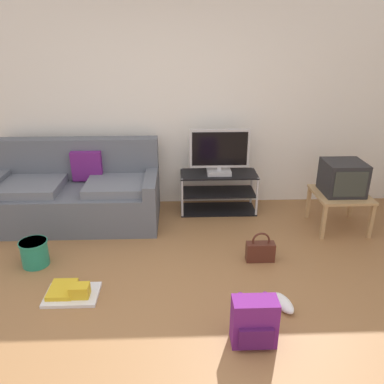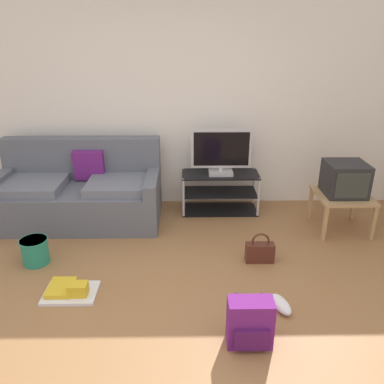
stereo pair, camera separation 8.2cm
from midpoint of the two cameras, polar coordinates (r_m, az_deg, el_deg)
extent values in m
cube|color=olive|center=(3.23, -3.41, -18.94)|extent=(9.00, 9.80, 0.02)
cube|color=silver|center=(4.94, -3.24, 13.36)|extent=(9.00, 0.10, 2.70)
cube|color=#565B66|center=(4.82, -16.98, -1.90)|extent=(1.92, 0.89, 0.44)
cube|color=#565B66|center=(4.97, -16.65, 4.75)|extent=(1.92, 0.20, 0.51)
cube|color=#565B66|center=(4.55, -6.55, 1.64)|extent=(0.14, 0.89, 0.16)
cube|color=slate|center=(4.83, -23.55, 0.72)|extent=(0.77, 0.63, 0.10)
cube|color=slate|center=(4.55, -11.12, 0.95)|extent=(0.77, 0.63, 0.10)
cube|color=#661E70|center=(4.85, -15.67, 3.75)|extent=(0.36, 0.14, 0.37)
cube|color=black|center=(4.83, 3.47, 2.67)|extent=(0.95, 0.41, 0.02)
cube|color=black|center=(4.92, 3.40, 0.00)|extent=(0.91, 0.40, 0.02)
cube|color=black|center=(5.01, 3.34, -2.57)|extent=(0.95, 0.41, 0.02)
cylinder|color=#B7B7BC|center=(4.72, -1.96, -0.97)|extent=(0.03, 0.03, 0.50)
cylinder|color=#B7B7BC|center=(4.81, 9.09, -0.80)|extent=(0.03, 0.03, 0.50)
cylinder|color=#B7B7BC|center=(5.07, -1.98, 0.75)|extent=(0.03, 0.03, 0.50)
cylinder|color=#B7B7BC|center=(5.16, 8.31, 0.88)|extent=(0.03, 0.03, 0.50)
cube|color=#B2B2B7|center=(4.80, 3.50, 2.97)|extent=(0.29, 0.22, 0.05)
cube|color=#B2B2B7|center=(4.79, 3.51, 3.48)|extent=(0.05, 0.04, 0.04)
cube|color=#B2B2B7|center=(4.71, 3.59, 6.43)|extent=(0.73, 0.04, 0.47)
cube|color=black|center=(4.69, 3.61, 6.35)|extent=(0.67, 0.01, 0.41)
cube|color=tan|center=(4.71, 20.63, -0.34)|extent=(0.59, 0.59, 0.03)
cube|color=tan|center=(4.47, 18.33, -4.27)|extent=(0.04, 0.04, 0.40)
cube|color=tan|center=(4.68, 24.47, -3.99)|extent=(0.04, 0.04, 0.40)
cube|color=tan|center=(4.93, 16.32, -1.52)|extent=(0.04, 0.04, 0.40)
cube|color=tan|center=(5.12, 21.99, -1.38)|extent=(0.04, 0.04, 0.40)
cube|color=#232326|center=(4.66, 20.87, 2.02)|extent=(0.44, 0.42, 0.37)
cube|color=#333833|center=(4.48, 21.86, 1.06)|extent=(0.36, 0.01, 0.29)
cube|color=#661E70|center=(2.98, 8.33, -18.36)|extent=(0.33, 0.17, 0.38)
cube|color=#4C1654|center=(2.95, 8.60, -20.61)|extent=(0.25, 0.04, 0.17)
cylinder|color=#4C1654|center=(3.03, 6.21, -16.92)|extent=(0.04, 0.04, 0.30)
cylinder|color=#4C1654|center=(3.06, 9.76, -16.71)|extent=(0.04, 0.04, 0.30)
cube|color=#4C2319|center=(3.96, 9.44, -8.69)|extent=(0.28, 0.11, 0.20)
torus|color=#4C2319|center=(3.90, 9.56, -7.08)|extent=(0.18, 0.02, 0.18)
cylinder|color=#238466|center=(4.14, -22.72, -8.31)|extent=(0.26, 0.26, 0.26)
cylinder|color=#238466|center=(4.08, -22.97, -6.86)|extent=(0.27, 0.27, 0.02)
ellipsoid|color=white|center=(3.37, 8.99, -15.95)|extent=(0.20, 0.29, 0.09)
ellipsoid|color=white|center=(3.42, 12.61, -15.69)|extent=(0.19, 0.29, 0.09)
cube|color=silver|center=(3.64, -17.88, -14.23)|extent=(0.46, 0.33, 0.03)
cube|color=gold|center=(3.55, -16.87, -13.76)|extent=(0.16, 0.12, 0.11)
cube|color=gold|center=(3.67, -19.23, -13.41)|extent=(0.22, 0.28, 0.04)
camera|label=1|loc=(0.04, -90.60, -0.25)|focal=36.17mm
camera|label=2|loc=(0.04, 89.40, 0.25)|focal=36.17mm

